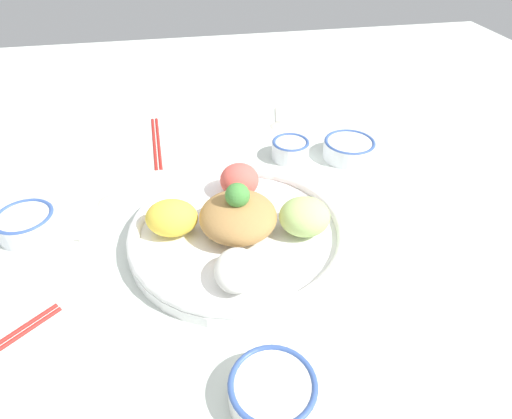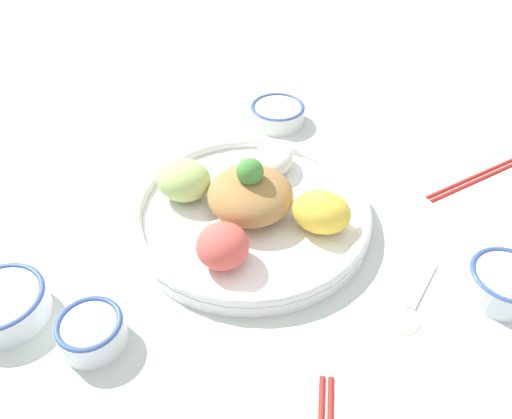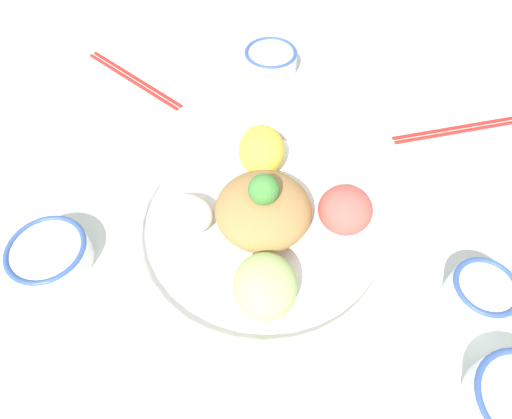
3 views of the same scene
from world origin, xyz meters
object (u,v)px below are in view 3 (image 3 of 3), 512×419
Objects in this scene: rice_bowl_blue at (271,60)px; chopsticks_pair_near at (134,78)px; rice_bowl_plain at (49,254)px; salad_platter at (264,220)px; sauce_bowl_dark at (482,292)px; chopsticks_pair_far at (461,128)px; serving_spoon_extra at (309,107)px.

chopsticks_pair_near is (-0.02, -0.26, -0.02)m from rice_bowl_blue.
rice_bowl_blue is 0.51m from rice_bowl_plain.
salad_platter is 0.29m from sauce_bowl_dark.
rice_bowl_blue reaches higher than chopsticks_pair_far.
serving_spoon_extra is at bearing -163.66° from sauce_bowl_dark.
chopsticks_pair_near reaches higher than serving_spoon_extra.
rice_bowl_blue reaches higher than chopsticks_pair_near.
rice_bowl_plain is at bearing -91.21° from salad_platter.
chopsticks_pair_near is 1.46× the size of serving_spoon_extra.
sauce_bowl_dark is 0.41m from serving_spoon_extra.
rice_bowl_blue is 0.72× the size of serving_spoon_extra.
sauce_bowl_dark is 0.59× the size of serving_spoon_extra.
rice_bowl_blue is at bearing 166.46° from salad_platter.
serving_spoon_extra is (-0.39, -0.11, -0.02)m from sauce_bowl_dark.
rice_bowl_plain is (-0.01, -0.29, -0.01)m from salad_platter.
sauce_bowl_dark reaches higher than serving_spoon_extra.
sauce_bowl_dark reaches higher than chopsticks_pair_near.
chopsticks_pair_far is at bearing 101.32° from rice_bowl_plain.
serving_spoon_extra is at bearing 118.90° from rice_bowl_plain.
sauce_bowl_dark is at bearing 130.17° from serving_spoon_extra.
rice_bowl_plain is 0.67m from chopsticks_pair_far.
rice_bowl_blue is at bearing -45.85° from serving_spoon_extra.
sauce_bowl_dark is 0.40× the size of chopsticks_pair_near.
salad_platter reaches higher than chopsticks_pair_near.
chopsticks_pair_near is at bearing 162.63° from rice_bowl_plain.
salad_platter is 0.37m from rice_bowl_blue.
salad_platter is 2.68× the size of serving_spoon_extra.
rice_bowl_blue and sauce_bowl_dark have the same top height.
salad_platter is 0.41m from chopsticks_pair_near.
salad_platter is 1.83× the size of chopsticks_pair_near.
sauce_bowl_dark is at bearing 58.08° from salad_platter.
rice_bowl_blue is at bearing 140.26° from chopsticks_pair_far.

